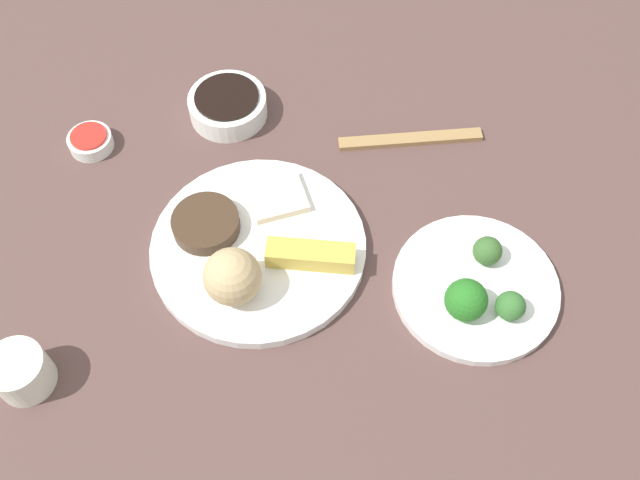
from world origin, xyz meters
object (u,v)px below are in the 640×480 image
main_plate (259,247)px  broccoli_plate (475,287)px  soy_sauce_bowl (228,106)px  teacup (21,372)px  sauce_ramekin_sweet_and_sour (91,142)px  chopsticks_pair (410,139)px

main_plate → broccoli_plate: bearing=-139.2°
soy_sauce_bowl → teacup: (-0.21, 0.42, 0.01)m
main_plate → soy_sauce_bowl: soy_sauce_bowl is taller
sauce_ramekin_sweet_and_sour → teacup: 0.36m
main_plate → chopsticks_pair: bearing=-85.8°
teacup → chopsticks_pair: teacup is taller
soy_sauce_bowl → chopsticks_pair: (-0.21, -0.18, -0.01)m
main_plate → sauce_ramekin_sweet_and_sour: bearing=17.2°
soy_sauce_bowl → sauce_ramekin_sweet_and_sour: 0.21m
teacup → sauce_ramekin_sweet_and_sour: bearing=-39.5°
broccoli_plate → sauce_ramekin_sweet_and_sour: size_ratio=3.34×
broccoli_plate → soy_sauce_bowl: (0.44, 0.08, 0.01)m
broccoli_plate → chopsticks_pair: 0.26m
main_plate → sauce_ramekin_sweet_and_sour: sauce_ramekin_sweet_and_sour is taller
main_plate → broccoli_plate: main_plate is taller
sauce_ramekin_sweet_and_sour → chopsticks_pair: bearing=-126.1°
main_plate → chopsticks_pair: 0.29m
broccoli_plate → soy_sauce_bowl: bearing=10.8°
sauce_ramekin_sweet_and_sour → teacup: size_ratio=0.93×
soy_sauce_bowl → teacup: size_ratio=1.70×
teacup → broccoli_plate: bearing=-114.6°
broccoli_plate → soy_sauce_bowl: soy_sauce_bowl is taller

